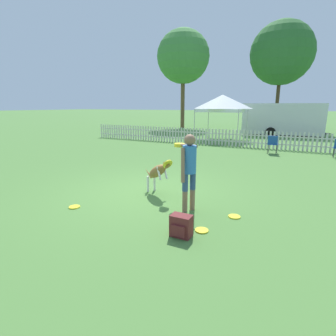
% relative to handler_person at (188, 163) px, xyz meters
% --- Properties ---
extents(ground_plane, '(240.00, 240.00, 0.00)m').
position_rel_handler_person_xyz_m(ground_plane, '(-1.42, 0.65, -1.01)').
color(ground_plane, '#4C7A38').
extents(handler_person, '(0.79, 0.97, 1.62)m').
position_rel_handler_person_xyz_m(handler_person, '(0.00, 0.00, 0.00)').
color(handler_person, '#8C664C').
rests_on(handler_person, ground_plane).
extents(leaping_dog, '(1.09, 0.70, 0.97)m').
position_rel_handler_person_xyz_m(leaping_dog, '(-1.05, 0.57, -0.42)').
color(leaping_dog, olive).
rests_on(leaping_dog, ground_plane).
extents(frisbee_near_handler, '(0.24, 0.24, 0.02)m').
position_rel_handler_person_xyz_m(frisbee_near_handler, '(0.98, 0.07, -1.00)').
color(frisbee_near_handler, yellow).
rests_on(frisbee_near_handler, ground_plane).
extents(frisbee_near_dog, '(0.24, 0.24, 0.02)m').
position_rel_handler_person_xyz_m(frisbee_near_dog, '(-2.26, -1.01, -1.00)').
color(frisbee_near_dog, yellow).
rests_on(frisbee_near_dog, ground_plane).
extents(frisbee_midfield, '(0.24, 0.24, 0.02)m').
position_rel_handler_person_xyz_m(frisbee_midfield, '(0.60, -0.79, -1.00)').
color(frisbee_midfield, yellow).
rests_on(frisbee_midfield, ground_plane).
extents(backpack_on_grass, '(0.36, 0.26, 0.38)m').
position_rel_handler_person_xyz_m(backpack_on_grass, '(0.35, -1.13, -0.83)').
color(backpack_on_grass, maroon).
rests_on(backpack_on_grass, ground_plane).
extents(picket_fence, '(18.37, 0.04, 0.91)m').
position_rel_handler_person_xyz_m(picket_fence, '(-1.42, 9.41, -0.56)').
color(picket_fence, beige).
rests_on(picket_fence, ground_plane).
extents(folding_chair_center, '(0.43, 0.45, 0.84)m').
position_rel_handler_person_xyz_m(folding_chair_center, '(0.85, 8.01, -0.51)').
color(folding_chair_center, '#333338').
rests_on(folding_chair_center, ground_plane).
extents(canopy_tent_main, '(2.77, 2.77, 2.85)m').
position_rel_handler_person_xyz_m(canopy_tent_main, '(-2.74, 12.11, 1.30)').
color(canopy_tent_main, '#B2B2B2').
rests_on(canopy_tent_main, ground_plane).
extents(equipment_trailer, '(6.27, 2.74, 2.33)m').
position_rel_handler_person_xyz_m(equipment_trailer, '(0.58, 16.30, 0.22)').
color(equipment_trailer, silver).
rests_on(equipment_trailer, ground_plane).
extents(tree_left_grove, '(5.50, 5.50, 9.46)m').
position_rel_handler_person_xyz_m(tree_left_grove, '(-0.35, 22.01, 5.69)').
color(tree_left_grove, '#4C3823').
rests_on(tree_left_grove, ground_plane).
extents(tree_right_grove, '(5.00, 5.00, 9.22)m').
position_rel_handler_person_xyz_m(tree_right_grove, '(-8.86, 19.58, 5.68)').
color(tree_right_grove, brown).
rests_on(tree_right_grove, ground_plane).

